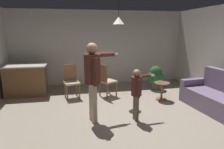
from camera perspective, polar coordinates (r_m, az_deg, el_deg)
The scene contains 12 objects.
ground at distance 4.79m, azimuth 2.05°, elevation -12.16°, with size 7.68×7.68×0.00m, color gray.
wall_back at distance 7.53m, azimuth -3.55°, elevation 7.60°, with size 6.40×0.10×2.70m, color beige.
couch_floral at distance 5.76m, azimuth 27.73°, elevation -5.80°, with size 1.01×1.87×1.00m.
kitchen_counter at distance 6.75m, azimuth -23.26°, elevation -1.51°, with size 1.26×0.66×0.95m.
side_table_by_couch at distance 6.00m, azimuth 13.98°, elevation -4.03°, with size 0.44×0.44×0.52m.
person_adult at distance 4.31m, azimuth -5.39°, elevation 0.20°, with size 0.81×0.61×1.75m.
person_child at distance 4.45m, azimuth 7.08°, elevation -4.17°, with size 0.60×0.37×1.17m.
dining_chair_by_counter at distance 6.03m, azimuth -1.70°, elevation -1.40°, with size 0.57×0.57×1.00m.
dining_chair_near_wall at distance 6.09m, azimuth -11.56°, elevation -1.54°, with size 0.50×0.50×1.00m.
potted_plant_corner at distance 6.98m, azimuth 12.32°, elevation -0.57°, with size 0.53×0.53×0.81m.
spare_remote_on_table at distance 5.96m, azimuth 13.61°, elevation -2.01°, with size 0.04×0.13×0.04m, color white.
ceiling_light_pendant at distance 5.61m, azimuth 1.87°, elevation 15.10°, with size 0.32×0.32×0.55m.
Camera 1 is at (-1.02, -4.23, 2.01)m, focal length 32.13 mm.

